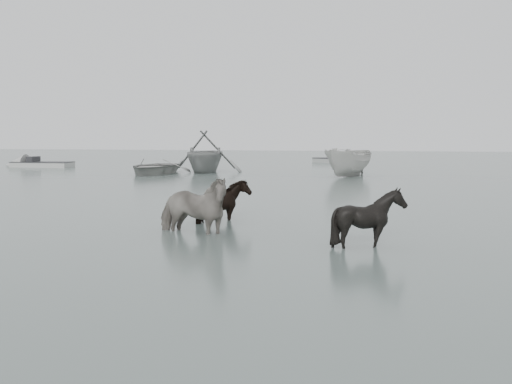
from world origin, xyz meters
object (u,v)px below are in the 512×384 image
rowboat_lead (154,165)px  pony_black (369,213)px  pony_pinto (192,197)px  pony_dark (224,197)px

rowboat_lead → pony_black: bearing=-59.0°
pony_black → pony_pinto: bearing=96.2°
pony_dark → rowboat_lead: pony_dark is taller
pony_pinto → pony_black: size_ratio=1.44×
pony_dark → rowboat_lead: (-8.81, 18.73, -0.18)m
pony_pinto → pony_dark: 2.14m
pony_black → rowboat_lead: 25.32m
pony_dark → rowboat_lead: bearing=33.3°
pony_black → pony_dark: bearing=71.4°
pony_dark → pony_black: 5.04m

